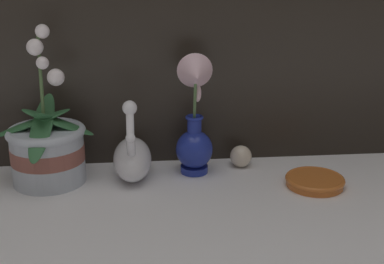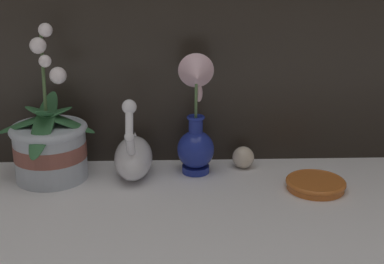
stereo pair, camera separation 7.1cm
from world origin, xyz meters
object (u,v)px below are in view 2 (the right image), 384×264
Objects in this scene: blue_vase at (196,128)px; orchid_potted_plant at (50,144)px; swan_figurine at (133,155)px; glass_sphere at (243,157)px; amber_dish at (316,184)px.

orchid_potted_plant is at bearing -178.05° from blue_vase.
swan_figurine is (0.20, 0.01, -0.03)m from orchid_potted_plant.
amber_dish is (0.15, -0.14, -0.01)m from glass_sphere.
amber_dish is (0.63, -0.09, -0.07)m from orchid_potted_plant.
blue_vase reaches higher than swan_figurine.
glass_sphere reaches higher than amber_dish.
swan_figurine is at bearing -171.03° from glass_sphere.
orchid_potted_plant is 1.23× the size of blue_vase.
blue_vase is at bearing 1.95° from orchid_potted_plant.
orchid_potted_plant is 0.36m from blue_vase.
swan_figurine is at bearing 168.05° from amber_dish.
blue_vase is (0.36, 0.01, 0.03)m from orchid_potted_plant.
blue_vase reaches higher than amber_dish.
glass_sphere is 0.40× the size of amber_dish.
blue_vase is (0.15, 0.01, 0.07)m from swan_figurine.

